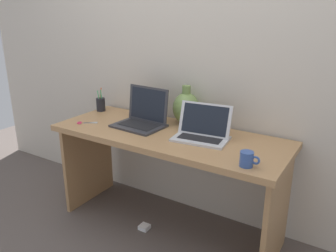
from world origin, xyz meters
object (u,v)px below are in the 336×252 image
Objects in this scene: laptop_right at (202,130)px; green_vase at (186,108)px; laptop_left at (143,116)px; pen_cup at (101,104)px; coffee_mug at (247,159)px; power_brick at (144,227)px; scissors at (83,123)px.

laptop_right is 0.33m from green_vase.
pen_cup is at bearing 167.27° from laptop_left.
coffee_mug is 1.55× the size of power_brick.
pen_cup is 2.69× the size of power_brick.
green_vase is at bearing 31.78° from scissors.
laptop_right is 0.89m from scissors.
coffee_mug is 0.81× the size of scissors.
laptop_right is at bearing 147.42° from coffee_mug.
green_vase is at bearing 71.20° from power_brick.
coffee_mug is 1.26m from scissors.
laptop_left is 0.48m from laptop_right.
scissors is at bearing -177.24° from power_brick.
power_brick is (-0.13, -0.37, -0.83)m from green_vase.
coffee_mug is (0.62, -0.46, -0.08)m from green_vase.
laptop_left is 2.66× the size of scissors.
pen_cup reaches higher than coffee_mug.
green_vase is 3.98× the size of power_brick.
laptop_left is 1.89× the size of pen_cup.
laptop_right reaches higher than coffee_mug.
laptop_right is 1.94× the size of pen_cup.
scissors reaches higher than power_brick.
laptop_right is at bearing -7.63° from pen_cup.
laptop_right is 2.72× the size of scissors.
pen_cup is 0.33m from scissors.
scissors is 1.91× the size of power_brick.
laptop_right is 5.21× the size of power_brick.
laptop_left reaches higher than power_brick.
laptop_left reaches higher than laptop_right.
pen_cup is 1.41× the size of scissors.
pen_cup is (-0.50, 0.11, -0.01)m from laptop_left.
coffee_mug is at bearing -32.58° from laptop_right.
coffee_mug is 1.07m from power_brick.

